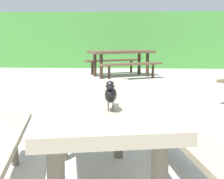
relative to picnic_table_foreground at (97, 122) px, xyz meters
The scene contains 4 objects.
hedge_wall 9.77m from the picnic_table_foreground, 90.57° to the left, with size 28.00×1.22×1.98m, color #428438.
picnic_table_foreground is the anchor object (origin of this frame).
bird_grackle 0.54m from the picnic_table_foreground, 74.30° to the right, with size 0.07×0.29×0.18m.
picnic_table_mid_right 6.90m from the picnic_table_foreground, 89.84° to the left, with size 2.25×2.24×0.74m.
Camera 1 is at (0.32, -1.93, 1.17)m, focal length 51.35 mm.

